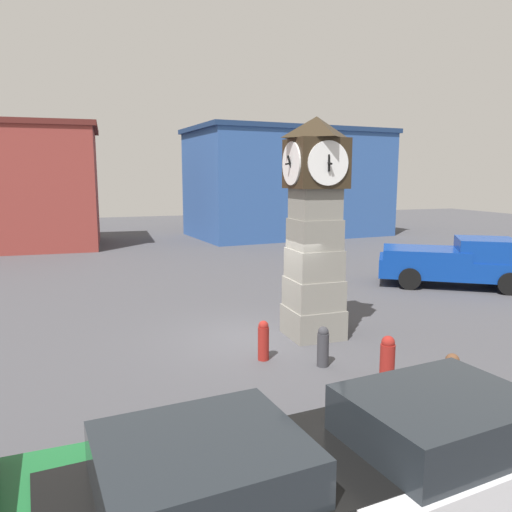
% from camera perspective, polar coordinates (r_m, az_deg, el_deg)
% --- Properties ---
extents(ground_plane, '(80.93, 80.93, 0.00)m').
position_cam_1_polar(ground_plane, '(13.04, 0.50, -9.29)').
color(ground_plane, '#424247').
extents(clock_tower, '(1.70, 1.70, 5.56)m').
position_cam_1_polar(clock_tower, '(12.67, 6.72, 3.17)').
color(clock_tower, gray).
rests_on(clock_tower, ground_plane).
extents(bollard_near_tower, '(0.25, 0.25, 0.92)m').
position_cam_1_polar(bollard_near_tower, '(11.40, 0.86, -9.58)').
color(bollard_near_tower, maroon).
rests_on(bollard_near_tower, ground_plane).
extents(bollard_mid_row, '(0.26, 0.26, 0.90)m').
position_cam_1_polar(bollard_mid_row, '(11.14, 7.66, -10.17)').
color(bollard_mid_row, '#333338').
rests_on(bollard_mid_row, ground_plane).
extents(bollard_far_row, '(0.29, 0.29, 1.01)m').
position_cam_1_polar(bollard_far_row, '(10.42, 14.78, -11.44)').
color(bollard_far_row, maroon).
rests_on(bollard_far_row, ground_plane).
extents(bollard_end_row, '(0.28, 0.28, 0.94)m').
position_cam_1_polar(bollard_end_row, '(10.02, 21.41, -12.86)').
color(bollard_end_row, brown).
rests_on(bollard_end_row, ground_plane).
extents(car_near_tower, '(4.01, 2.38, 1.44)m').
position_cam_1_polar(car_near_tower, '(5.93, -4.06, -25.66)').
color(car_near_tower, black).
rests_on(car_near_tower, ground_plane).
extents(car_by_building, '(4.17, 2.33, 1.51)m').
position_cam_1_polar(car_by_building, '(7.10, 21.28, -19.72)').
color(car_by_building, silver).
rests_on(car_by_building, ground_plane).
extents(pickup_truck, '(5.78, 4.84, 1.85)m').
position_cam_1_polar(pickup_truck, '(20.16, 21.97, -0.63)').
color(pickup_truck, navy).
rests_on(pickup_truck, ground_plane).
extents(storefront_low_left, '(14.11, 8.73, 7.27)m').
position_cam_1_polar(storefront_low_left, '(35.14, 3.69, 8.35)').
color(storefront_low_left, '#2D5193').
rests_on(storefront_low_left, ground_plane).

